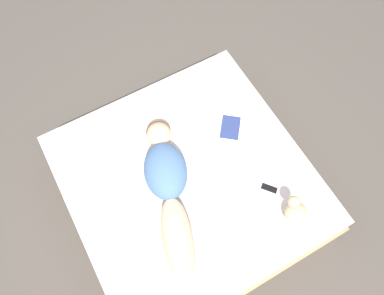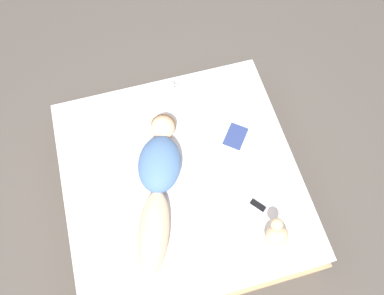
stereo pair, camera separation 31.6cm
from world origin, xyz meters
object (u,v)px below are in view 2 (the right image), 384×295
(person, at_px, (158,179))
(coffee_mug, at_px, (171,87))
(cell_phone, at_px, (258,205))
(open_magazine, at_px, (223,132))

(person, height_order, coffee_mug, person)
(person, height_order, cell_phone, person)
(person, distance_m, cell_phone, 0.83)
(coffee_mug, relative_size, cell_phone, 0.66)
(open_magazine, xyz_separation_m, cell_phone, (0.08, -0.71, 0.00))
(person, relative_size, cell_phone, 8.15)
(person, height_order, open_magazine, person)
(open_magazine, distance_m, cell_phone, 0.71)
(open_magazine, bearing_deg, person, -115.21)
(cell_phone, bearing_deg, coffee_mug, 69.11)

